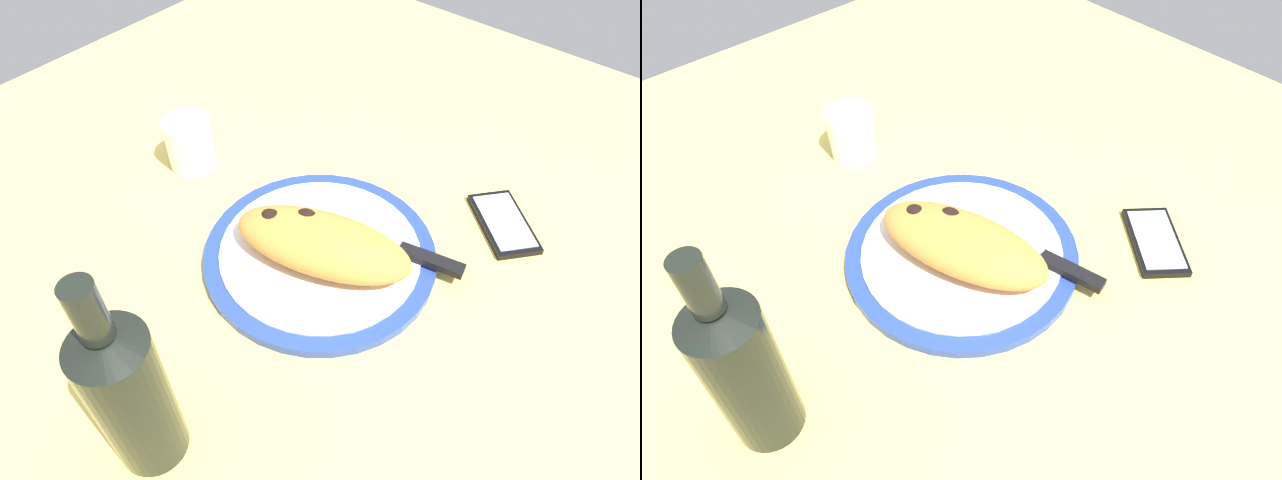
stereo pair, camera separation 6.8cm
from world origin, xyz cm
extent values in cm
cube|color=#EACC60|center=(0.00, 0.00, -1.50)|extent=(150.00, 150.00, 3.00)
cylinder|color=#233D99|center=(0.00, 0.00, 0.73)|extent=(32.24, 32.24, 1.46)
cylinder|color=white|center=(0.00, 0.00, 1.61)|extent=(27.85, 27.85, 0.30)
ellipsoid|color=orange|center=(1.14, -0.93, 4.65)|extent=(26.56, 17.37, 5.78)
ellipsoid|color=black|center=(-1.53, -1.61, 7.04)|extent=(1.95, 1.49, 0.66)
ellipsoid|color=black|center=(-6.13, -2.81, 6.59)|extent=(3.18, 2.46, 1.08)
ellipsoid|color=black|center=(-2.30, -0.01, 6.86)|extent=(3.44, 2.98, 1.08)
cube|color=silver|center=(-2.44, -8.78, 1.96)|extent=(12.69, 3.93, 0.40)
cube|color=silver|center=(5.74, -6.77, 1.96)|extent=(4.41, 3.09, 0.40)
cube|color=silver|center=(1.68, 5.18, 1.96)|extent=(14.08, 4.63, 0.40)
cube|color=black|center=(13.01, 7.71, 2.36)|extent=(9.37, 3.95, 1.20)
cube|color=black|center=(16.76, 22.10, 0.50)|extent=(13.94, 13.23, 1.00)
cube|color=silver|center=(16.76, 22.10, 1.08)|extent=(12.14, 11.49, 0.16)
cylinder|color=silver|center=(-28.97, 2.41, 4.24)|extent=(7.48, 7.48, 8.48)
cylinder|color=silver|center=(-28.97, 2.41, 2.54)|extent=(6.88, 6.88, 4.69)
cylinder|color=black|center=(3.15, -31.92, 9.79)|extent=(7.51, 7.51, 19.59)
cone|color=black|center=(3.15, -31.92, 20.52)|extent=(7.51, 7.51, 1.88)
cylinder|color=black|center=(3.15, -31.92, 24.63)|extent=(2.85, 2.85, 6.34)
camera|label=1|loc=(33.48, -40.15, 61.12)|focal=32.18mm
camera|label=2|loc=(38.43, -35.45, 61.12)|focal=32.18mm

